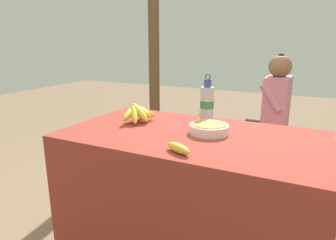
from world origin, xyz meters
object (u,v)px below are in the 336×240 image
Objects in this scene: support_post_near at (154,51)px; water_bottle at (207,103)px; serving_bowl at (209,128)px; banana_bunch_ripe at (138,112)px; seated_vendor at (271,106)px; wooden_bench at (242,132)px; loose_banana_front at (179,148)px; banana_bunch_green at (202,115)px.

water_bottle is at bearing -52.29° from support_post_near.
serving_bowl is at bearing -67.69° from water_bottle.
water_bottle reaches higher than serving_bowl.
serving_bowl is at bearing -4.04° from banana_bunch_ripe.
wooden_bench is at bearing -4.69° from seated_vendor.
water_bottle is 0.55m from loose_banana_front.
banana_bunch_ripe reaches higher than wooden_bench.
seated_vendor is at bearing -2.60° from banana_bunch_green.
banana_bunch_green reaches higher than wooden_bench.
serving_bowl is 1.56m from banana_bunch_green.
loose_banana_front is 0.09× the size of wooden_bench.
water_bottle reaches higher than banana_bunch_green.
seated_vendor reaches higher than banana_bunch_ripe.
serving_bowl is 0.25m from water_bottle.
support_post_near is (-1.42, 0.38, 0.46)m from seated_vendor.
wooden_bench is (0.32, 1.39, -0.47)m from banana_bunch_ripe.
seated_vendor reaches higher than banana_bunch_green.
seated_vendor is at bearing 79.55° from water_bottle.
seated_vendor is at bearing -6.74° from wooden_bench.
water_bottle is at bearing 96.65° from loose_banana_front.
support_post_near is (-0.75, 0.35, 0.62)m from banana_bunch_green.
serving_bowl reaches higher than wooden_bench.
water_bottle is 1.35m from banana_bunch_green.
seated_vendor is (0.15, 1.71, -0.14)m from loose_banana_front.
loose_banana_front is at bearing -86.59° from wooden_bench.
wooden_bench is at bearing 95.27° from serving_bowl.
banana_bunch_ripe is 1.82× the size of loose_banana_front.
wooden_bench is 0.72× the size of support_post_near.
wooden_bench is at bearing -0.02° from banana_bunch_green.
banana_bunch_ripe is at bearing -64.11° from support_post_near.
loose_banana_front is 1.73m from seated_vendor.
wooden_bench is (-0.04, 1.20, -0.52)m from water_bottle.
loose_banana_front is at bearing -58.85° from support_post_near.
banana_bunch_ripe is 0.92× the size of water_bottle.
banana_bunch_green is at bearing 179.98° from wooden_bench.
serving_bowl is 0.18× the size of seated_vendor.
wooden_bench is 6.89× the size of banana_bunch_green.
wooden_bench is 1.42× the size of seated_vendor.
support_post_near is at bearing 127.71° from water_bottle.
loose_banana_front is 0.61× the size of banana_bunch_green.
support_post_near reaches higher than banana_bunch_ripe.
seated_vendor is 0.51× the size of support_post_near.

